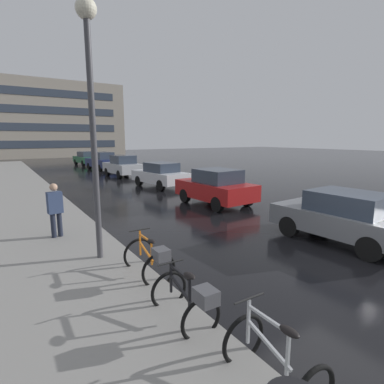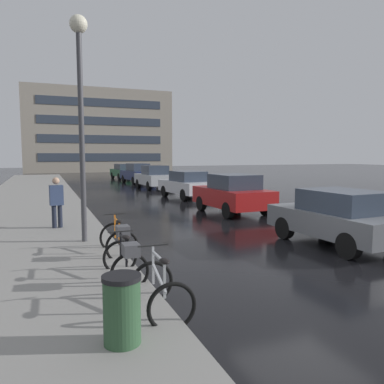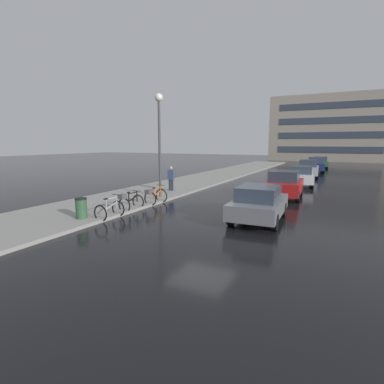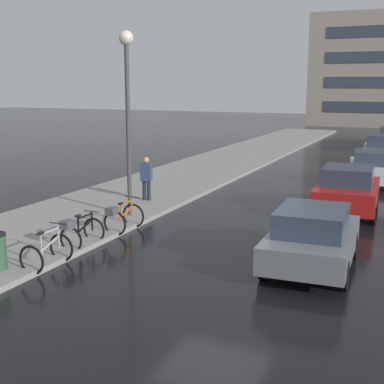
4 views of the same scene
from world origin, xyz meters
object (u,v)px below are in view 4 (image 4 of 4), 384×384
at_px(streetlamp, 127,90).
at_px(bicycle_nearest, 47,252).
at_px(car_red, 347,190).
at_px(bicycle_second, 79,231).
at_px(car_grey, 312,237).
at_px(bicycle_third, 122,217).
at_px(car_silver, 381,151).
at_px(pedestrian, 146,178).
at_px(car_white, 371,168).

bearing_deg(streetlamp, bicycle_nearest, -82.84).
bearing_deg(car_red, bicycle_second, -130.38).
xyz_separation_m(car_grey, streetlamp, (-6.43, 2.41, 3.39)).
relative_size(bicycle_second, bicycle_third, 0.99).
bearing_deg(car_red, car_silver, 89.70).
distance_m(car_red, pedestrian, 7.14).
xyz_separation_m(car_white, streetlamp, (-6.58, -9.50, 3.39)).
bearing_deg(car_red, pedestrian, -168.72).
bearing_deg(car_silver, bicycle_nearest, -105.72).
bearing_deg(streetlamp, bicycle_second, -82.87).
xyz_separation_m(bicycle_third, car_red, (5.75, 5.19, 0.33)).
bearing_deg(bicycle_third, bicycle_second, -96.69).
height_order(car_red, pedestrian, pedestrian).
bearing_deg(car_grey, streetlamp, 159.47).
distance_m(bicycle_second, car_silver, 20.04).
distance_m(bicycle_second, car_white, 14.28).
distance_m(car_silver, streetlamp, 17.33).
distance_m(bicycle_third, streetlamp, 4.04).
bearing_deg(bicycle_nearest, car_grey, 23.77).
xyz_separation_m(car_red, car_silver, (0.06, 12.10, 0.00)).
bearing_deg(pedestrian, car_red, 11.28).
height_order(pedestrian, streetlamp, streetlamp).
relative_size(pedestrian, streetlamp, 0.29).
height_order(bicycle_nearest, car_grey, car_grey).
height_order(bicycle_second, streetlamp, streetlamp).
bearing_deg(pedestrian, car_silver, 62.38).
xyz_separation_m(car_grey, car_white, (0.15, 11.91, -0.00)).
distance_m(car_red, streetlamp, 8.07).
height_order(bicycle_second, car_grey, car_grey).
relative_size(bicycle_nearest, car_red, 0.30).
bearing_deg(bicycle_nearest, car_red, 56.17).
bearing_deg(bicycle_third, streetlamp, 112.22).
height_order(bicycle_nearest, car_white, car_white).
distance_m(bicycle_nearest, car_silver, 21.51).
height_order(bicycle_third, streetlamp, streetlamp).
relative_size(bicycle_nearest, car_grey, 0.30).
bearing_deg(bicycle_second, car_white, 64.45).
bearing_deg(car_white, bicycle_second, -115.55).
height_order(bicycle_nearest, car_red, car_red).
bearing_deg(bicycle_second, bicycle_third, 83.31).
xyz_separation_m(bicycle_nearest, car_silver, (5.83, 20.70, 0.42)).
relative_size(bicycle_nearest, car_white, 0.28).
bearing_deg(car_red, bicycle_nearest, -123.83).
relative_size(bicycle_second, car_grey, 0.35).
xyz_separation_m(car_white, pedestrian, (-7.19, -7.26, 0.21)).
xyz_separation_m(bicycle_second, car_red, (5.97, 7.01, 0.33)).
xyz_separation_m(car_red, car_white, (0.19, 5.87, -0.05)).
bearing_deg(car_grey, car_white, 89.29).
bearing_deg(car_red, bicycle_third, -137.94).
xyz_separation_m(car_white, car_silver, (-0.13, 6.23, 0.05)).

